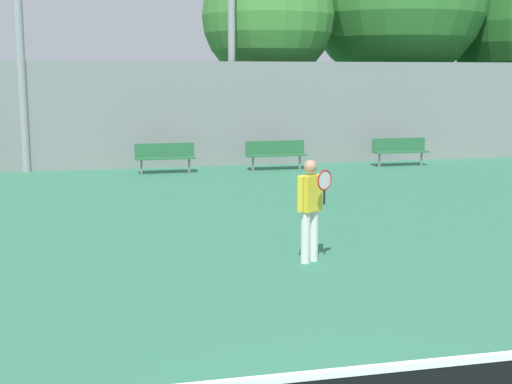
# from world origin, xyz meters

# --- Properties ---
(tennis_player) EXTENTS (0.52, 0.51, 1.57)m
(tennis_player) POSITION_xyz_m (1.11, 6.15, 0.88)
(tennis_player) COLOR silver
(tennis_player) RESTS_ON ground_plane
(bench_courtside_far) EXTENTS (1.71, 0.40, 0.86)m
(bench_courtside_far) POSITION_xyz_m (0.01, 16.50, 0.54)
(bench_courtside_far) COLOR #28663D
(bench_courtside_far) RESTS_ON ground_plane
(bench_adjacent_court) EXTENTS (1.81, 0.40, 0.86)m
(bench_adjacent_court) POSITION_xyz_m (3.32, 16.50, 0.54)
(bench_adjacent_court) COLOR #28663D
(bench_adjacent_court) RESTS_ON ground_plane
(bench_by_gate) EXTENTS (1.76, 0.40, 0.86)m
(bench_by_gate) POSITION_xyz_m (7.31, 16.50, 0.54)
(bench_by_gate) COLOR #28663D
(bench_by_gate) RESTS_ON ground_plane
(back_fence) EXTENTS (29.52, 0.06, 3.21)m
(back_fence) POSITION_xyz_m (0.00, 17.78, 1.61)
(back_fence) COLOR gray
(back_fence) RESTS_ON ground_plane
(tree_dark_dense) EXTENTS (4.52, 4.52, 7.04)m
(tree_dark_dense) POSITION_xyz_m (3.99, 20.16, 4.77)
(tree_dark_dense) COLOR brown
(tree_dark_dense) RESTS_ON ground_plane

